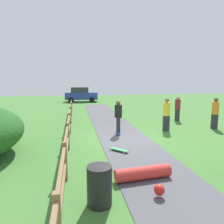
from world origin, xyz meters
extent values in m
plane|color=#427533|center=(0.00, 0.00, 0.00)|extent=(60.00, 60.00, 0.00)
cube|color=#515156|center=(0.00, 0.00, 0.01)|extent=(2.40, 28.00, 0.02)
cube|color=olive|center=(-2.60, -3.86, 0.55)|extent=(0.12, 0.12, 1.10)
cube|color=olive|center=(-2.60, -1.29, 0.55)|extent=(0.12, 0.12, 1.10)
cube|color=olive|center=(-2.60, 1.29, 0.55)|extent=(0.12, 0.12, 1.10)
cube|color=olive|center=(-2.60, 3.86, 0.55)|extent=(0.12, 0.12, 1.10)
cube|color=olive|center=(-2.60, 6.43, 0.55)|extent=(0.12, 0.12, 1.10)
cube|color=olive|center=(-2.60, 9.00, 0.55)|extent=(0.12, 0.12, 1.10)
cube|color=olive|center=(-2.60, 0.00, 0.50)|extent=(0.08, 18.00, 0.09)
cube|color=olive|center=(-2.60, 0.00, 0.95)|extent=(0.08, 18.00, 0.09)
cylinder|color=black|center=(-1.80, -5.16, 0.45)|extent=(0.56, 0.56, 0.90)
cube|color=#265999|center=(-0.10, 0.73, 0.09)|extent=(0.34, 0.82, 0.02)
cylinder|color=silver|center=(-0.13, 1.01, 0.05)|extent=(0.04, 0.06, 0.06)
cylinder|color=silver|center=(0.02, 0.99, 0.05)|extent=(0.04, 0.06, 0.06)
cylinder|color=silver|center=(-0.23, 0.46, 0.05)|extent=(0.04, 0.06, 0.06)
cylinder|color=silver|center=(-0.08, 0.44, 0.05)|extent=(0.04, 0.06, 0.06)
cube|color=#2D2D33|center=(-0.10, 0.73, 0.50)|extent=(0.25, 0.35, 0.79)
cylinder|color=black|center=(-0.10, 0.73, 1.22)|extent=(0.44, 0.44, 0.65)
sphere|color=brown|center=(-0.10, 0.73, 1.66)|extent=(0.24, 0.24, 0.24)
cylinder|color=red|center=(-0.47, -4.25, 0.20)|extent=(1.63, 0.51, 0.36)
sphere|color=red|center=(-0.38, -5.17, 0.20)|extent=(0.26, 0.26, 0.26)
cube|color=#338C4C|center=(-0.64, -1.91, 0.09)|extent=(0.70, 0.72, 0.02)
cylinder|color=silver|center=(-0.39, -2.06, 0.05)|extent=(0.06, 0.06, 0.06)
cylinder|color=silver|center=(-0.50, -2.16, 0.05)|extent=(0.06, 0.06, 0.06)
cylinder|color=silver|center=(-0.78, -1.65, 0.05)|extent=(0.06, 0.06, 0.06)
cylinder|color=silver|center=(-0.89, -1.75, 0.05)|extent=(0.06, 0.06, 0.06)
cube|color=#2D2D33|center=(4.66, 3.46, 0.41)|extent=(0.38, 0.34, 0.82)
cylinder|color=maroon|center=(4.66, 3.46, 1.16)|extent=(0.52, 0.52, 0.68)
sphere|color=beige|center=(4.66, 3.46, 1.62)|extent=(0.24, 0.24, 0.24)
cube|color=#2D2D33|center=(2.65, 0.92, 0.43)|extent=(0.32, 0.20, 0.86)
cylinder|color=yellow|center=(2.65, 0.92, 1.22)|extent=(0.38, 0.38, 0.72)
sphere|color=#9E704C|center=(2.65, 0.92, 1.71)|extent=(0.26, 0.26, 0.26)
cube|color=#2D2D33|center=(5.64, 0.92, 0.42)|extent=(0.33, 0.21, 0.85)
cylinder|color=orange|center=(5.64, 0.92, 1.20)|extent=(0.39, 0.39, 0.71)
sphere|color=brown|center=(5.64, 0.92, 1.68)|extent=(0.25, 0.25, 0.25)
cube|color=#283D99|center=(-1.37, 17.84, 0.77)|extent=(4.36, 2.14, 0.90)
cube|color=#2D333D|center=(-1.57, 17.86, 1.57)|extent=(2.35, 1.79, 0.70)
cylinder|color=black|center=(0.06, 18.57, 0.32)|extent=(0.66, 0.31, 0.64)
cylinder|color=black|center=(-0.12, 16.82, 0.32)|extent=(0.66, 0.31, 0.64)
cylinder|color=black|center=(-2.62, 18.86, 0.32)|extent=(0.66, 0.31, 0.64)
cylinder|color=black|center=(-2.81, 17.11, 0.32)|extent=(0.66, 0.31, 0.64)
camera|label=1|loc=(-2.29, -9.34, 2.75)|focal=32.56mm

